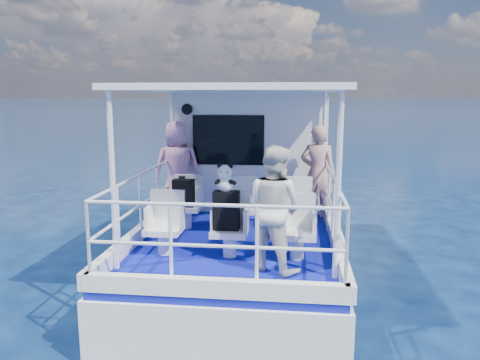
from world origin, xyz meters
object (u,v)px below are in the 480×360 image
(passenger_port_fwd, at_px, (178,168))
(backpack_center, at_px, (226,210))
(passenger_stbd_aft, at_px, (274,208))
(panda, at_px, (225,178))

(passenger_port_fwd, height_order, backpack_center, passenger_port_fwd)
(passenger_stbd_aft, relative_size, backpack_center, 3.02)
(passenger_port_fwd, xyz_separation_m, panda, (1.20, -2.19, 0.23))
(passenger_port_fwd, bearing_deg, passenger_stbd_aft, 111.21)
(backpack_center, xyz_separation_m, panda, (-0.01, -0.01, 0.44))
(backpack_center, height_order, panda, panda)
(backpack_center, bearing_deg, passenger_stbd_aft, -31.30)
(backpack_center, relative_size, panda, 1.40)
(panda, bearing_deg, passenger_port_fwd, 118.66)
(passenger_port_fwd, bearing_deg, backpack_center, 104.45)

